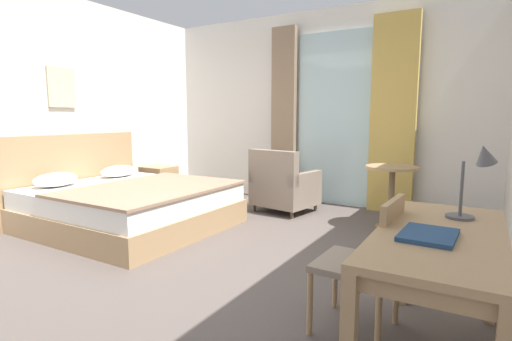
# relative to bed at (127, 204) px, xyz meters

# --- Properties ---
(ground) EXTENTS (5.70, 6.43, 0.10)m
(ground) POSITION_rel_bed_xyz_m (1.38, -0.42, -0.33)
(ground) COLOR #564C47
(wall_back) EXTENTS (5.30, 0.12, 2.89)m
(wall_back) POSITION_rel_bed_xyz_m (1.38, 2.54, 1.16)
(wall_back) COLOR silver
(wall_back) RESTS_ON ground
(wall_left) EXTENTS (0.12, 6.03, 2.89)m
(wall_left) POSITION_rel_bed_xyz_m (-1.21, -0.42, 1.16)
(wall_left) COLOR silver
(wall_left) RESTS_ON ground
(balcony_glass_door) EXTENTS (1.21, 0.02, 2.54)m
(balcony_glass_door) POSITION_rel_bed_xyz_m (1.73, 2.46, 0.99)
(balcony_glass_door) COLOR silver
(balcony_glass_door) RESTS_ON ground
(curtain_panel_left) EXTENTS (0.39, 0.10, 2.67)m
(curtain_panel_left) POSITION_rel_bed_xyz_m (0.91, 2.36, 1.06)
(curtain_panel_left) COLOR #897056
(curtain_panel_left) RESTS_ON ground
(curtain_panel_right) EXTENTS (0.60, 0.10, 2.67)m
(curtain_panel_right) POSITION_rel_bed_xyz_m (2.56, 2.36, 1.06)
(curtain_panel_right) COLOR tan
(curtain_panel_right) RESTS_ON ground
(bed) EXTENTS (2.15, 1.93, 1.08)m
(bed) POSITION_rel_bed_xyz_m (0.00, 0.00, 0.00)
(bed) COLOR tan
(bed) RESTS_ON ground
(nightstand) EXTENTS (0.46, 0.43, 0.53)m
(nightstand) POSITION_rel_bed_xyz_m (-0.79, 1.35, -0.01)
(nightstand) COLOR tan
(nightstand) RESTS_ON ground
(writing_desk) EXTENTS (0.61, 1.38, 0.73)m
(writing_desk) POSITION_rel_bed_xyz_m (3.51, -1.05, 0.37)
(writing_desk) COLOR tan
(writing_desk) RESTS_ON ground
(desk_chair) EXTENTS (0.46, 0.47, 0.84)m
(desk_chair) POSITION_rel_bed_xyz_m (3.12, -0.91, 0.20)
(desk_chair) COLOR gray
(desk_chair) RESTS_ON ground
(desk_lamp) EXTENTS (0.25, 0.26, 0.44)m
(desk_lamp) POSITION_rel_bed_xyz_m (3.65, -0.62, 0.74)
(desk_lamp) COLOR #4C4C51
(desk_lamp) RESTS_ON writing_desk
(closed_book) EXTENTS (0.26, 0.33, 0.02)m
(closed_book) POSITION_rel_bed_xyz_m (3.47, -1.19, 0.47)
(closed_book) COLOR navy
(closed_book) RESTS_ON writing_desk
(armchair_by_window) EXTENTS (0.87, 0.81, 0.87)m
(armchair_by_window) POSITION_rel_bed_xyz_m (1.29, 1.60, 0.07)
(armchair_by_window) COLOR gray
(armchair_by_window) RESTS_ON ground
(round_cafe_table) EXTENTS (0.61, 0.61, 0.74)m
(round_cafe_table) POSITION_rel_bed_xyz_m (2.75, 1.50, 0.27)
(round_cafe_table) COLOR tan
(round_cafe_table) RESTS_ON ground
(framed_picture) EXTENTS (0.03, 0.37, 0.51)m
(framed_picture) POSITION_rel_bed_xyz_m (-1.13, 0.00, 1.41)
(framed_picture) COLOR beige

